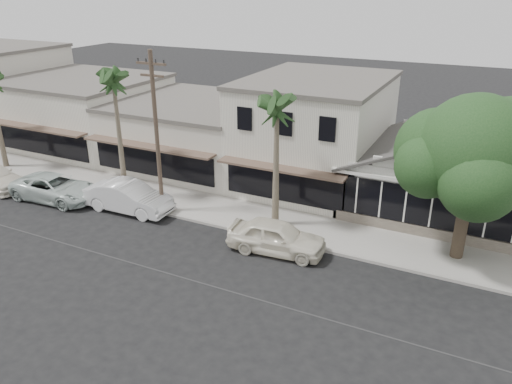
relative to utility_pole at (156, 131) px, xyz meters
The scene contains 13 objects.
ground 11.44m from the utility_pole, 30.02° to the right, with size 140.00×140.00×0.00m, color black.
sidewalk_north 5.06m from the utility_pole, 57.17° to the left, with size 90.00×3.50×0.15m, color #9E9991.
corner_shop 15.93m from the utility_pole, 27.45° to the left, with size 10.40×8.60×5.10m.
row_building_near 10.36m from the utility_pole, 54.14° to the left, with size 8.00×10.00×6.50m, color silver.
row_building_midnear 9.23m from the utility_pole, 109.87° to the left, with size 10.00×10.00×4.20m, color beige.
row_building_midfar 16.01m from the utility_pole, 148.42° to the left, with size 11.00×10.00×5.00m, color silver.
utility_pole is the anchor object (origin of this frame).
car_0 8.68m from the utility_pole, ahead, with size 1.92×4.77×1.62m, color white.
car_1 4.38m from the utility_pole, 159.54° to the right, with size 1.81×5.19×1.71m, color white.
car_2 8.02m from the utility_pole, 168.89° to the right, with size 2.52×5.46×1.52m, color silver.
shade_tree 15.62m from the utility_pole, ahead, with size 7.09×6.41×7.86m.
palm_east 6.77m from the utility_pole, 10.84° to the left, with size 2.70×2.70×7.61m.
palm_mid 3.89m from the utility_pole, 169.29° to the left, with size 2.93×2.93×8.16m.
Camera 1 is at (7.09, -15.51, 12.13)m, focal length 35.00 mm.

